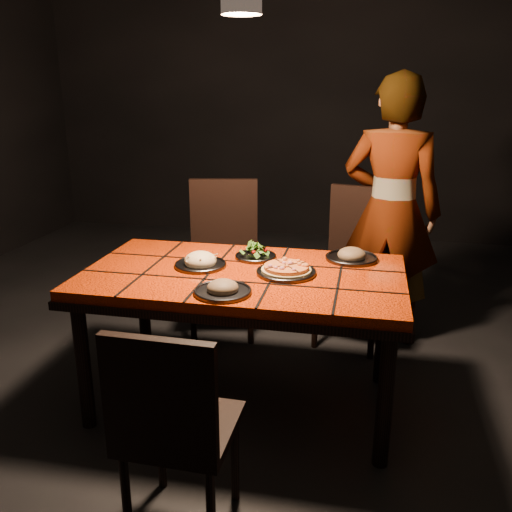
% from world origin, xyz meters
% --- Properties ---
extents(room_shell, '(6.04, 7.04, 3.08)m').
position_xyz_m(room_shell, '(0.00, 0.00, 1.50)').
color(room_shell, black).
rests_on(room_shell, ground).
extents(dining_table, '(1.62, 0.92, 0.75)m').
position_xyz_m(dining_table, '(0.00, 0.00, 0.67)').
color(dining_table, red).
rests_on(dining_table, ground).
extents(chair_near, '(0.41, 0.41, 0.88)m').
position_xyz_m(chair_near, '(-0.04, -0.95, 0.51)').
color(chair_near, black).
rests_on(chair_near, ground).
extents(chair_far_left, '(0.55, 0.55, 1.03)m').
position_xyz_m(chair_far_left, '(-0.36, 0.93, 0.59)').
color(chair_far_left, black).
rests_on(chair_far_left, ground).
extents(chair_far_right, '(0.55, 0.55, 1.01)m').
position_xyz_m(chair_far_right, '(0.55, 0.95, 0.58)').
color(chair_far_right, black).
rests_on(chair_far_right, ground).
extents(diner, '(0.70, 0.52, 1.73)m').
position_xyz_m(diner, '(0.74, 1.00, 0.87)').
color(diner, brown).
rests_on(diner, ground).
extents(plate_pizza, '(0.35, 0.35, 0.04)m').
position_xyz_m(plate_pizza, '(0.22, 0.01, 0.77)').
color(plate_pizza, '#3B3C41').
rests_on(plate_pizza, dining_table).
extents(plate_pasta, '(0.27, 0.27, 0.09)m').
position_xyz_m(plate_pasta, '(-0.24, 0.03, 0.77)').
color(plate_pasta, '#3B3C41').
rests_on(plate_pasta, dining_table).
extents(plate_salad, '(0.22, 0.22, 0.07)m').
position_xyz_m(plate_salad, '(0.02, 0.23, 0.78)').
color(plate_salad, '#3B3C41').
rests_on(plate_salad, dining_table).
extents(plate_mushroom_a, '(0.26, 0.26, 0.09)m').
position_xyz_m(plate_mushroom_a, '(-0.02, -0.31, 0.77)').
color(plate_mushroom_a, '#3B3C41').
rests_on(plate_mushroom_a, dining_table).
extents(plate_mushroom_b, '(0.28, 0.28, 0.09)m').
position_xyz_m(plate_mushroom_b, '(0.53, 0.31, 0.77)').
color(plate_mushroom_b, '#3B3C41').
rests_on(plate_mushroom_b, dining_table).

